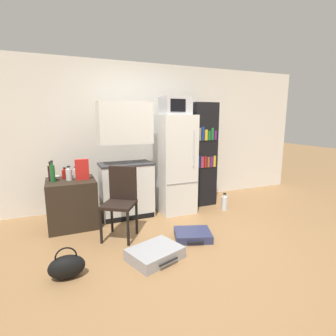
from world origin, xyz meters
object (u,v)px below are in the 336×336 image
object	(u,v)px
suitcase_large_flat	(155,254)
microwave	(175,106)
kitchen_hutch	(126,165)
bowl	(55,177)
water_bottle_front	(224,203)
refrigerator	(175,164)
cereal_box	(82,170)
chair	(121,196)
bottle_clear_short	(69,174)
suitcase_small_flat	(193,235)
bottle_green_tall	(52,173)
bottle_ketchup_red	(65,174)
bottle_milk_white	(76,173)
bottle_wine_dark	(51,173)
handbag	(67,267)
side_table	(72,203)
bookshelf	(202,155)

from	to	relation	value
suitcase_large_flat	microwave	bearing A→B (deg)	38.73
kitchen_hutch	bowl	size ratio (longest dim) A/B	15.05
water_bottle_front	refrigerator	bearing A→B (deg)	157.47
cereal_box	chair	size ratio (longest dim) A/B	0.31
bottle_clear_short	kitchen_hutch	bearing A→B (deg)	6.02
suitcase_small_flat	microwave	bearing A→B (deg)	96.75
microwave	suitcase_large_flat	size ratio (longest dim) A/B	0.65
water_bottle_front	bottle_green_tall	bearing A→B (deg)	173.95
cereal_box	bottle_clear_short	bearing A→B (deg)	168.39
bottle_clear_short	bottle_ketchup_red	bearing A→B (deg)	110.72
bottle_milk_white	bowl	world-z (taller)	bottle_milk_white
bottle_wine_dark	cereal_box	distance (m)	0.43
suitcase_large_flat	handbag	distance (m)	0.95
side_table	bookshelf	world-z (taller)	bookshelf
bottle_milk_white	water_bottle_front	world-z (taller)	bottle_milk_white
bookshelf	water_bottle_front	xyz separation A→B (m)	(0.19, -0.47, -0.80)
microwave	bottle_green_tall	xyz separation A→B (m)	(-1.91, -0.04, -0.95)
bowl	chair	world-z (taller)	chair
bottle_ketchup_red	suitcase_large_flat	size ratio (longest dim) A/B	0.25
bottle_ketchup_red	cereal_box	bearing A→B (deg)	-36.45
chair	microwave	bearing A→B (deg)	63.50
bottle_green_tall	side_table	bearing A→B (deg)	7.60
kitchen_hutch	bottle_ketchup_red	world-z (taller)	kitchen_hutch
microwave	suitcase_large_flat	world-z (taller)	microwave
refrigerator	bottle_green_tall	world-z (taller)	refrigerator
bottle_wine_dark	bottle_green_tall	bearing A→B (deg)	-75.61
side_table	cereal_box	xyz separation A→B (m)	(0.17, -0.04, 0.50)
suitcase_small_flat	bottle_milk_white	bearing A→B (deg)	157.48
microwave	side_table	bearing A→B (deg)	-179.52
bottle_green_tall	chair	world-z (taller)	bottle_green_tall
water_bottle_front	bottle_wine_dark	bearing A→B (deg)	172.17
bottle_green_tall	bottle_wine_dark	size ratio (longest dim) A/B	1.10
microwave	water_bottle_front	world-z (taller)	microwave
cereal_box	refrigerator	bearing A→B (deg)	2.24
handbag	chair	bearing A→B (deg)	45.45
bottle_green_tall	bottle_ketchup_red	bearing A→B (deg)	43.80
chair	bottle_ketchup_red	bearing A→B (deg)	164.96
bottle_clear_short	water_bottle_front	bearing A→B (deg)	-7.12
handbag	bottle_green_tall	bearing A→B (deg)	93.84
water_bottle_front	bookshelf	bearing A→B (deg)	111.99
bowl	chair	xyz separation A→B (m)	(0.81, -0.81, -0.16)
bottle_green_tall	handbag	distance (m)	1.52
bottle_milk_white	suitcase_small_flat	bearing A→B (deg)	-41.16
kitchen_hutch	suitcase_small_flat	size ratio (longest dim) A/B	3.19
bottle_clear_short	bottle_wine_dark	world-z (taller)	bottle_wine_dark
microwave	bowl	world-z (taller)	microwave
kitchen_hutch	chair	bearing A→B (deg)	-109.41
microwave	cereal_box	world-z (taller)	microwave
suitcase_small_flat	water_bottle_front	world-z (taller)	water_bottle_front
bottle_ketchup_red	bottle_clear_short	xyz separation A→B (m)	(0.05, -0.13, 0.02)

